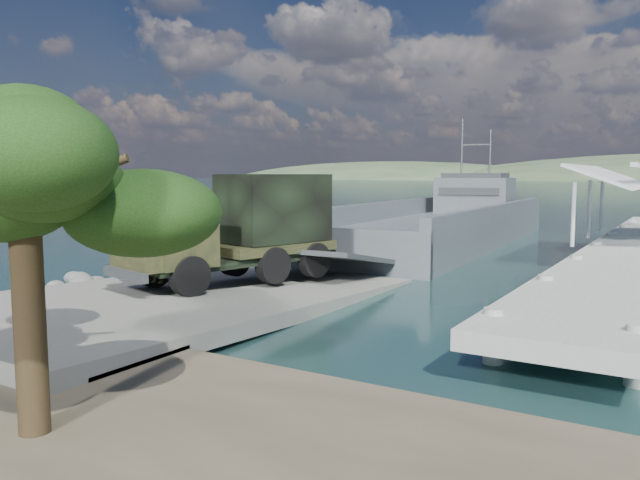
% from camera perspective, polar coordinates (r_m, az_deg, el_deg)
% --- Properties ---
extents(ground, '(1400.00, 1400.00, 0.00)m').
position_cam_1_polar(ground, '(23.69, -10.71, -5.54)').
color(ground, '#193C3D').
rests_on(ground, ground).
extents(boat_ramp, '(10.00, 18.00, 0.50)m').
position_cam_1_polar(boat_ramp, '(22.92, -12.40, -5.33)').
color(boat_ramp, slate).
rests_on(boat_ramp, ground).
extents(shoreline_rocks, '(3.20, 5.60, 0.90)m').
position_cam_1_polar(shoreline_rocks, '(28.47, -19.35, -3.84)').
color(shoreline_rocks, '#4F4F4D').
rests_on(shoreline_rocks, ground).
extents(pier, '(6.40, 44.00, 6.10)m').
position_cam_1_polar(pier, '(36.18, 27.11, 0.43)').
color(pier, '#A8A99F').
rests_on(pier, ground).
extents(landing_craft, '(9.93, 33.76, 9.92)m').
position_cam_1_polar(landing_craft, '(42.57, 10.62, 0.66)').
color(landing_craft, '#4E545C').
rests_on(landing_craft, ground).
extents(military_truck, '(4.94, 9.47, 4.21)m').
position_cam_1_polar(military_truck, '(24.65, -7.11, 1.07)').
color(military_truck, black).
rests_on(military_truck, boat_ramp).
extents(soldier, '(0.77, 0.53, 2.01)m').
position_cam_1_polar(soldier, '(22.76, -14.65, -2.25)').
color(soldier, black).
rests_on(soldier, boat_ramp).
extents(overhang_tree, '(6.47, 5.96, 5.87)m').
position_cam_1_polar(overhang_tree, '(11.68, -25.17, 5.50)').
color(overhang_tree, black).
rests_on(overhang_tree, ground).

